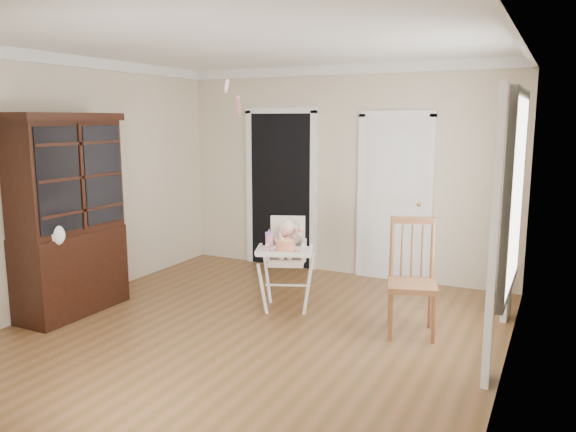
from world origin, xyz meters
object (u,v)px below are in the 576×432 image
at_px(sippy_cup, 269,239).
at_px(high_chair, 287,252).
at_px(cake, 285,246).
at_px(dining_chair, 412,281).
at_px(china_cabinet, 68,215).

bearing_deg(sippy_cup, high_chair, 46.75).
xyz_separation_m(cake, dining_chair, (1.27, 0.15, -0.25)).
bearing_deg(cake, high_chair, 113.70).
bearing_deg(china_cabinet, sippy_cup, 27.45).
bearing_deg(cake, dining_chair, 6.62).
distance_m(cake, sippy_cup, 0.27).
bearing_deg(sippy_cup, dining_chair, 1.62).
height_order(high_chair, china_cabinet, china_cabinet).
distance_m(high_chair, dining_chair, 1.38).
distance_m(cake, dining_chair, 1.30).
bearing_deg(high_chair, sippy_cup, -154.86).
distance_m(high_chair, china_cabinet, 2.30).
bearing_deg(china_cabinet, cake, 22.25).
xyz_separation_m(high_chair, cake, (0.11, -0.25, 0.14)).
bearing_deg(dining_chair, cake, 169.56).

